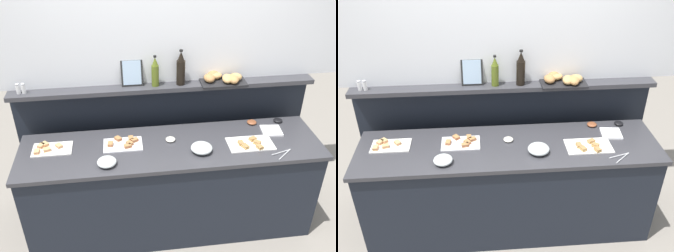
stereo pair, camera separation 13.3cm
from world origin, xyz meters
TOP-DOWN VIEW (x-y plane):
  - ground_plane at (0.00, 0.60)m, footprint 12.00×12.00m
  - buffet_counter at (0.00, 0.00)m, footprint 2.51×0.65m
  - back_ledge_unit at (0.00, 0.50)m, footprint 2.68×0.22m
  - upper_wall_panel at (0.00, 0.52)m, footprint 3.28×0.08m
  - sandwich_platter_rear at (0.65, -0.07)m, footprint 0.38×0.22m
  - sandwich_platter_front at (-0.39, 0.07)m, footprint 0.32×0.21m
  - sandwich_platter_side at (-0.99, 0.08)m, footprint 0.32×0.19m
  - glass_bowl_large at (0.23, -0.11)m, footprint 0.18×0.18m
  - glass_bowl_medium at (-0.53, -0.19)m, footprint 0.15×0.15m
  - condiment_bowl_teal at (0.77, 0.25)m, footprint 0.09×0.09m
  - condiment_bowl_cream at (0.00, 0.07)m, footprint 0.08×0.08m
  - condiment_bowl_red at (1.01, 0.25)m, footprint 0.08×0.08m
  - serving_tongs at (0.87, -0.23)m, footprint 0.18×0.13m
  - napkin_stack at (0.90, 0.10)m, footprint 0.19×0.19m
  - wine_bottle_dark at (0.14, 0.42)m, footprint 0.08×0.08m
  - olive_oil_bottle at (-0.09, 0.42)m, footprint 0.06×0.06m
  - salt_shaker at (-1.23, 0.42)m, footprint 0.03×0.03m
  - pepper_shaker at (-1.19, 0.42)m, footprint 0.03×0.03m
  - bread_basket at (0.51, 0.42)m, footprint 0.40×0.28m
  - framed_picture at (-0.28, 0.46)m, footprint 0.19×0.07m

SIDE VIEW (x-z plane):
  - ground_plane at x=0.00m, z-range 0.00..0.00m
  - buffet_counter at x=0.00m, z-range 0.00..0.91m
  - back_ledge_unit at x=0.00m, z-range 0.03..1.29m
  - serving_tongs at x=0.87m, z-range 0.91..0.92m
  - napkin_stack at x=0.90m, z-range 0.91..0.92m
  - sandwich_platter_rear at x=0.65m, z-range 0.90..0.94m
  - sandwich_platter_side at x=-0.99m, z-range 0.90..0.94m
  - sandwich_platter_front at x=-0.39m, z-range 0.90..0.94m
  - condiment_bowl_red at x=1.01m, z-range 0.91..0.94m
  - condiment_bowl_cream at x=0.00m, z-range 0.91..0.94m
  - condiment_bowl_teal at x=0.77m, z-range 0.91..0.94m
  - glass_bowl_medium at x=-0.53m, z-range 0.91..0.97m
  - glass_bowl_large at x=0.23m, z-range 0.91..0.98m
  - bread_basket at x=0.51m, z-range 1.26..1.34m
  - salt_shaker at x=-1.23m, z-range 1.26..1.35m
  - pepper_shaker at x=-1.19m, z-range 1.26..1.35m
  - framed_picture at x=-0.28m, z-range 1.26..1.50m
  - olive_oil_bottle at x=-0.09m, z-range 1.25..1.52m
  - wine_bottle_dark at x=0.14m, z-range 1.25..1.56m
  - upper_wall_panel at x=0.00m, z-range 1.26..2.60m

